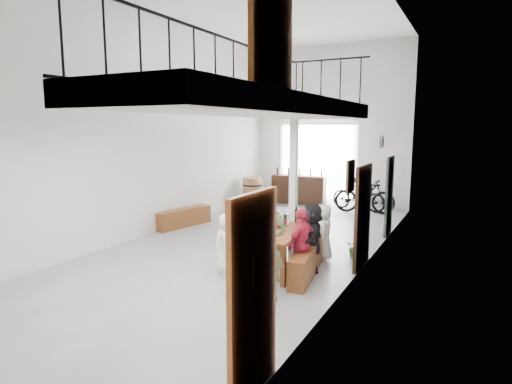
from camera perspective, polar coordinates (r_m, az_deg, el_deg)
The scene contains 24 objects.
floor at distance 10.02m, azimuth -1.06°, elevation -7.09°, with size 12.00×12.00×0.00m, color slate.
room_walls at distance 9.68m, azimuth -1.13°, elevation 13.59°, with size 12.00×12.00×12.00m.
gateway_portal at distance 15.32m, azimuth 8.19°, elevation 3.62°, with size 2.80×0.08×2.80m, color white.
right_wall_decor at distance 6.96m, azimuth 11.29°, elevation 0.41°, with size 0.07×8.28×5.07m.
balcony at distance 5.97m, azimuth 1.40°, elevation 10.99°, with size 1.52×5.62×4.00m.
tasting_table at distance 8.37m, azimuth 3.37°, elevation -5.28°, with size 1.13×2.41×0.79m.
bench_inner at distance 8.79m, azimuth -0.95°, elevation -7.99°, with size 0.28×1.77×0.41m, color brown.
bench_wall at distance 8.23m, azimuth 7.05°, elevation -8.76°, with size 0.30×2.30×0.53m, color brown.
tableware at distance 8.26m, azimuth 3.72°, elevation -3.86°, with size 0.51×1.23×0.35m.
side_bench at distance 11.99m, azimuth -9.68°, elevation -3.37°, with size 0.39×1.77×0.50m, color brown.
oak_barrel at distance 14.77m, azimuth -0.48°, elevation 0.00°, with size 0.68×0.68×1.00m.
serving_counter at distance 15.35m, azimuth 5.74°, elevation 0.31°, with size 1.91×0.53×1.01m, color #351F12.
counter_bottles at distance 15.30m, azimuth 5.80°, elevation 2.71°, with size 1.67×0.22×0.28m.
guest_left_a at distance 8.03m, azimuth -3.87°, elevation -6.88°, with size 0.56×0.36×1.14m, color white.
guest_left_b at distance 8.57m, azimuth -1.95°, elevation -5.80°, with size 0.42×0.28×1.16m, color #267180.
guest_left_c at distance 9.17m, azimuth -0.16°, elevation -4.75°, with size 0.58×0.45×1.19m, color white.
guest_left_d at distance 9.52m, azimuth 1.06°, elevation -4.61°, with size 0.69×0.40×1.07m, color #267180.
guest_right_a at distance 7.72m, azimuth 6.13°, elevation -6.92°, with size 0.76×0.32×1.30m, color #C2213C.
guest_right_b at distance 8.19m, azimuth 7.51°, elevation -6.02°, with size 1.21×0.39×1.31m, color black.
guest_right_c at distance 8.92m, azimuth 9.00°, elevation -5.31°, with size 0.57×0.37×1.17m, color white.
host_standing at distance 6.73m, azimuth 1.24°, elevation -7.06°, with size 0.65×0.43×1.79m, color #4C522E.
potted_plant at distance 9.32m, azimuth 13.12°, elevation -7.21°, with size 0.37×0.32×0.41m, color #1F511A.
bicycle_near at distance 14.43m, azimuth 13.52°, elevation -0.46°, with size 0.66×1.89×0.99m, color black.
bicycle_far at distance 14.01m, azimuth 14.29°, elevation -0.47°, with size 0.53×1.88×1.13m, color black.
Camera 1 is at (4.58, -8.49, 2.72)m, focal length 30.00 mm.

